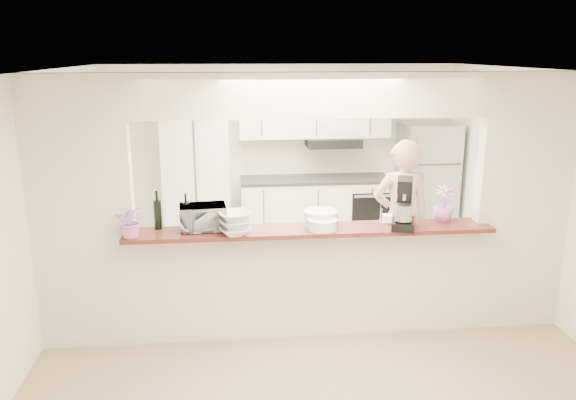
{
  "coord_description": "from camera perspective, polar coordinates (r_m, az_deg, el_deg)",
  "views": [
    {
      "loc": [
        -0.7,
        -4.95,
        2.68
      ],
      "look_at": [
        -0.18,
        0.3,
        1.27
      ],
      "focal_mm": 35.0,
      "sensor_mm": 36.0,
      "label": 1
    }
  ],
  "objects": [
    {
      "name": "floor",
      "position": [
        5.67,
        2.15,
        -13.27
      ],
      "size": [
        6.0,
        6.0,
        0.0
      ],
      "primitive_type": "plane",
      "color": "tan",
      "rests_on": "ground"
    },
    {
      "name": "tile_overlay",
      "position": [
        7.06,
        0.42,
        -7.31
      ],
      "size": [
        5.0,
        2.9,
        0.01
      ],
      "primitive_type": "cube",
      "color": "beige",
      "rests_on": "floor"
    },
    {
      "name": "partition",
      "position": [
        5.14,
        2.31,
        1.46
      ],
      "size": [
        5.0,
        0.15,
        2.5
      ],
      "color": "beige",
      "rests_on": "floor"
    },
    {
      "name": "bar_counter",
      "position": [
        5.42,
        2.21,
        -7.92
      ],
      "size": [
        3.4,
        0.38,
        1.09
      ],
      "color": "beige",
      "rests_on": "floor"
    },
    {
      "name": "kitchen_cabinets",
      "position": [
        7.87,
        -1.82,
        2.43
      ],
      "size": [
        3.15,
        0.62,
        2.25
      ],
      "color": "silver",
      "rests_on": "floor"
    },
    {
      "name": "refrigerator",
      "position": [
        8.29,
        13.85,
        1.75
      ],
      "size": [
        0.75,
        0.7,
        1.7
      ],
      "primitive_type": "cube",
      "color": "#A4A5A9",
      "rests_on": "floor"
    },
    {
      "name": "flower_left",
      "position": [
        5.09,
        -15.64,
        -2.05
      ],
      "size": [
        0.28,
        0.24,
        0.3
      ],
      "primitive_type": "imported",
      "rotation": [
        0.0,
        0.0,
        -0.02
      ],
      "color": "#CB6BAF",
      "rests_on": "bar_counter"
    },
    {
      "name": "wine_bottle_a",
      "position": [
        5.24,
        -10.28,
        -1.47
      ],
      "size": [
        0.07,
        0.07,
        0.33
      ],
      "color": "black",
      "rests_on": "bar_counter"
    },
    {
      "name": "wine_bottle_b",
      "position": [
        5.27,
        -13.1,
        -1.41
      ],
      "size": [
        0.07,
        0.07,
        0.36
      ],
      "color": "black",
      "rests_on": "bar_counter"
    },
    {
      "name": "toaster_oven",
      "position": [
        5.18,
        -8.65,
        -1.76
      ],
      "size": [
        0.44,
        0.32,
        0.23
      ],
      "primitive_type": "imported",
      "rotation": [
        0.0,
        0.0,
        0.09
      ],
      "color": "#9C9CA1",
      "rests_on": "bar_counter"
    },
    {
      "name": "serving_bowls",
      "position": [
        5.0,
        -5.43,
        -2.42
      ],
      "size": [
        0.35,
        0.35,
        0.2
      ],
      "primitive_type": "imported",
      "rotation": [
        0.0,
        0.0,
        0.29
      ],
      "color": "white",
      "rests_on": "bar_counter"
    },
    {
      "name": "plate_stack_a",
      "position": [
        5.27,
        3.3,
        -1.84
      ],
      "size": [
        0.31,
        0.31,
        0.14
      ],
      "color": "white",
      "rests_on": "bar_counter"
    },
    {
      "name": "plate_stack_b",
      "position": [
        5.15,
        3.51,
        -2.48
      ],
      "size": [
        0.28,
        0.28,
        0.1
      ],
      "color": "white",
      "rests_on": "bar_counter"
    },
    {
      "name": "red_bowl",
      "position": [
        5.34,
        4.28,
        -2.03
      ],
      "size": [
        0.15,
        0.15,
        0.07
      ],
      "primitive_type": "cylinder",
      "color": "maroon",
      "rests_on": "bar_counter"
    },
    {
      "name": "tan_bowl",
      "position": [
        5.32,
        2.68,
        -2.08
      ],
      "size": [
        0.15,
        0.15,
        0.07
      ],
      "primitive_type": "cylinder",
      "color": "tan",
      "rests_on": "bar_counter"
    },
    {
      "name": "utensil_caddy",
      "position": [
        5.43,
        10.59,
        -1.31
      ],
      "size": [
        0.26,
        0.18,
        0.22
      ],
      "color": "silver",
      "rests_on": "bar_counter"
    },
    {
      "name": "stand_mixer",
      "position": [
        5.27,
        11.7,
        -0.55
      ],
      "size": [
        0.29,
        0.36,
        0.47
      ],
      "color": "black",
      "rests_on": "bar_counter"
    },
    {
      "name": "flower_right",
      "position": [
        5.57,
        15.58,
        -0.34
      ],
      "size": [
        0.24,
        0.24,
        0.35
      ],
      "primitive_type": "imported",
      "rotation": [
        0.0,
        0.0,
        -0.23
      ],
      "color": "#BD66BB",
      "rests_on": "bar_counter"
    },
    {
      "name": "person",
      "position": [
        6.29,
        11.37,
        -1.97
      ],
      "size": [
        0.66,
        0.46,
        1.76
      ],
      "primitive_type": "imported",
      "rotation": [
        0.0,
        0.0,
        3.2
      ],
      "color": "#D6A08B",
      "rests_on": "floor"
    }
  ]
}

